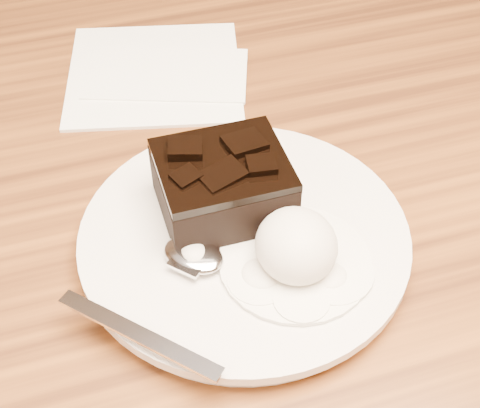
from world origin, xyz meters
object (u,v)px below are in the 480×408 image
object	(u,v)px
brownie	(223,189)
ice_cream_scoop	(296,246)
napkin	(154,72)
plate	(244,241)
spoon	(194,256)

from	to	relation	value
brownie	ice_cream_scoop	distance (m)	0.07
brownie	napkin	bearing A→B (deg)	91.60
plate	spoon	distance (m)	0.05
plate	spoon	bearing A→B (deg)	-160.49
napkin	brownie	bearing A→B (deg)	-88.40
napkin	spoon	bearing A→B (deg)	-96.40
plate	brownie	size ratio (longest dim) A/B	2.65
spoon	ice_cream_scoop	bearing A→B (deg)	-62.62
ice_cream_scoop	spoon	bearing A→B (deg)	160.10
plate	brownie	distance (m)	0.04
brownie	ice_cream_scoop	xyz separation A→B (m)	(0.03, -0.07, -0.00)
brownie	napkin	distance (m)	0.22
napkin	ice_cream_scoop	bearing A→B (deg)	-82.19
brownie	napkin	size ratio (longest dim) A/B	0.56
ice_cream_scoop	spoon	world-z (taller)	ice_cream_scoop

